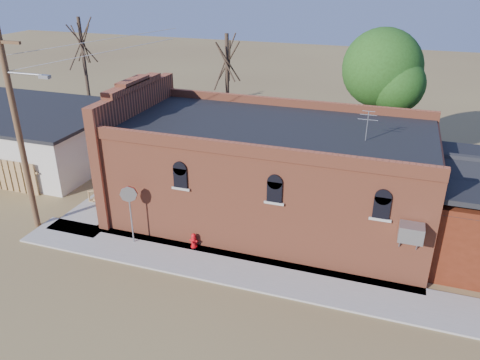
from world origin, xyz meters
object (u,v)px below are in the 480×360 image
(stop_sign, at_px, (129,200))
(brick_bar, at_px, (265,173))
(utility_pole, at_px, (19,129))
(trash_barrel, at_px, (116,191))
(fire_hydrant, at_px, (194,240))

(stop_sign, bearing_deg, brick_bar, 41.26)
(brick_bar, bearing_deg, stop_sign, -138.87)
(utility_pole, xyz_separation_m, trash_barrel, (1.97, 3.56, -4.28))
(brick_bar, height_order, fire_hydrant, brick_bar)
(brick_bar, height_order, utility_pole, utility_pole)
(fire_hydrant, bearing_deg, brick_bar, 77.87)
(stop_sign, bearing_deg, fire_hydrant, 10.13)
(fire_hydrant, bearing_deg, utility_pole, -158.14)
(brick_bar, xyz_separation_m, trash_barrel, (-7.81, -0.73, -1.85))
(brick_bar, xyz_separation_m, utility_pole, (-9.79, -4.29, 2.43))
(fire_hydrant, distance_m, stop_sign, 3.24)
(brick_bar, distance_m, utility_pole, 10.96)
(fire_hydrant, xyz_separation_m, stop_sign, (-2.68, -0.47, 1.76))
(utility_pole, distance_m, fire_hydrant, 8.86)
(utility_pole, relative_size, stop_sign, 3.32)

